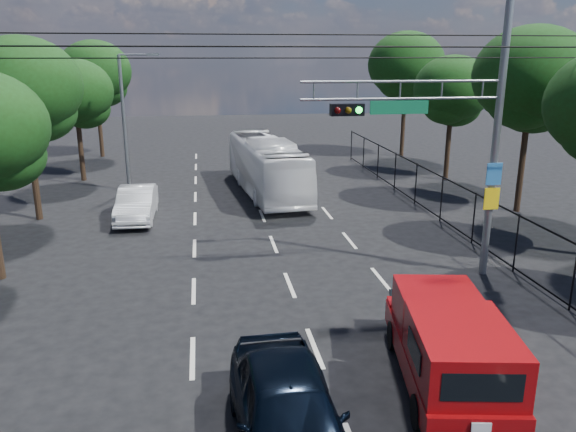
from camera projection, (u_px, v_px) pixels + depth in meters
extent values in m
cube|color=beige|center=(193.00, 357.00, 13.49)|extent=(0.12, 2.00, 0.01)
cube|color=beige|center=(194.00, 291.00, 17.29)|extent=(0.12, 2.00, 0.01)
cube|color=beige|center=(194.00, 248.00, 21.09)|extent=(0.12, 2.00, 0.01)
cube|color=beige|center=(195.00, 219.00, 24.88)|extent=(0.12, 2.00, 0.01)
cube|color=beige|center=(195.00, 197.00, 28.68)|extent=(0.12, 2.00, 0.01)
cube|color=beige|center=(196.00, 180.00, 32.48)|extent=(0.12, 2.00, 0.01)
cube|color=beige|center=(196.00, 167.00, 36.28)|extent=(0.12, 2.00, 0.01)
cube|color=beige|center=(196.00, 156.00, 40.07)|extent=(0.12, 2.00, 0.01)
cube|color=beige|center=(315.00, 348.00, 13.93)|extent=(0.12, 2.00, 0.01)
cube|color=beige|center=(290.00, 285.00, 17.73)|extent=(0.12, 2.00, 0.01)
cube|color=beige|center=(274.00, 244.00, 21.53)|extent=(0.12, 2.00, 0.01)
cube|color=beige|center=(262.00, 216.00, 25.32)|extent=(0.12, 2.00, 0.01)
cube|color=beige|center=(254.00, 195.00, 29.12)|extent=(0.12, 2.00, 0.01)
cube|color=beige|center=(247.00, 178.00, 32.92)|extent=(0.12, 2.00, 0.01)
cube|color=beige|center=(242.00, 166.00, 36.72)|extent=(0.12, 2.00, 0.01)
cube|color=beige|center=(238.00, 155.00, 40.51)|extent=(0.12, 2.00, 0.01)
cube|color=beige|center=(429.00, 339.00, 14.37)|extent=(0.12, 2.00, 0.01)
cube|color=beige|center=(381.00, 279.00, 18.17)|extent=(0.12, 2.00, 0.01)
cube|color=beige|center=(349.00, 240.00, 21.97)|extent=(0.12, 2.00, 0.01)
cube|color=beige|center=(327.00, 213.00, 25.76)|extent=(0.12, 2.00, 0.01)
cube|color=beige|center=(310.00, 192.00, 29.56)|extent=(0.12, 2.00, 0.01)
cube|color=beige|center=(298.00, 177.00, 33.36)|extent=(0.12, 2.00, 0.01)
cube|color=beige|center=(287.00, 164.00, 37.16)|extent=(0.12, 2.00, 0.01)
cube|color=beige|center=(279.00, 154.00, 40.95)|extent=(0.12, 2.00, 0.01)
cylinder|color=slate|center=(497.00, 130.00, 17.36)|extent=(0.24, 0.24, 9.50)
cylinder|color=slate|center=(404.00, 81.00, 16.49)|extent=(6.20, 0.08, 0.08)
cylinder|color=slate|center=(403.00, 99.00, 16.63)|extent=(6.20, 0.08, 0.08)
cube|color=black|center=(347.00, 110.00, 16.47)|extent=(1.00, 0.28, 0.35)
sphere|color=#3F0505|center=(338.00, 110.00, 16.28)|extent=(0.20, 0.20, 0.20)
sphere|color=#4C3805|center=(348.00, 110.00, 16.32)|extent=(0.20, 0.20, 0.20)
sphere|color=#0CE533|center=(359.00, 110.00, 16.37)|extent=(0.20, 0.20, 0.20)
cube|color=#0E633D|center=(399.00, 107.00, 16.69)|extent=(1.80, 0.05, 0.40)
cube|color=#276DB7|center=(494.00, 174.00, 17.60)|extent=(0.50, 0.04, 0.70)
cube|color=yellow|center=(492.00, 199.00, 17.83)|extent=(0.50, 0.04, 0.70)
cylinder|color=slate|center=(483.00, 89.00, 16.93)|extent=(0.05, 0.05, 0.50)
cylinder|color=slate|center=(442.00, 90.00, 16.74)|extent=(0.05, 0.05, 0.50)
cylinder|color=slate|center=(400.00, 90.00, 16.55)|extent=(0.05, 0.05, 0.50)
cylinder|color=slate|center=(358.00, 91.00, 16.36)|extent=(0.05, 0.05, 0.50)
cylinder|color=slate|center=(314.00, 91.00, 16.17)|extent=(0.05, 0.05, 0.50)
cylinder|color=slate|center=(124.00, 125.00, 29.10)|extent=(0.18, 0.18, 7.00)
cylinder|color=slate|center=(135.00, 55.00, 28.24)|extent=(1.60, 0.09, 0.09)
cube|color=slate|center=(153.00, 55.00, 28.37)|extent=(0.60, 0.22, 0.15)
cylinder|color=black|center=(303.00, 47.00, 13.83)|extent=(22.00, 0.04, 0.04)
cylinder|color=black|center=(282.00, 34.00, 17.04)|extent=(22.00, 0.04, 0.04)
cylinder|color=black|center=(276.00, 58.00, 18.66)|extent=(22.00, 0.04, 0.04)
cube|color=black|center=(464.00, 188.00, 22.10)|extent=(0.04, 34.00, 0.06)
cube|color=black|center=(460.00, 231.00, 22.60)|extent=(0.04, 34.00, 0.06)
cylinder|color=black|center=(574.00, 277.00, 15.72)|extent=(0.06, 0.06, 2.00)
cylinder|color=black|center=(516.00, 243.00, 18.57)|extent=(0.06, 0.06, 2.00)
cylinder|color=black|center=(474.00, 218.00, 21.42)|extent=(0.06, 0.06, 2.00)
cylinder|color=black|center=(441.00, 199.00, 24.26)|extent=(0.06, 0.06, 2.00)
cylinder|color=black|center=(416.00, 184.00, 27.11)|extent=(0.06, 0.06, 2.00)
cylinder|color=black|center=(395.00, 171.00, 29.96)|extent=(0.06, 0.06, 2.00)
cylinder|color=black|center=(378.00, 161.00, 32.81)|extent=(0.06, 0.06, 2.00)
cylinder|color=black|center=(364.00, 153.00, 35.66)|extent=(0.06, 0.06, 2.00)
cylinder|color=black|center=(351.00, 145.00, 38.50)|extent=(0.06, 0.06, 2.00)
cylinder|color=black|center=(522.00, 160.00, 25.45)|extent=(0.28, 0.28, 4.76)
ellipsoid|color=black|center=(532.00, 76.00, 24.41)|extent=(5.10, 5.10, 4.33)
ellipsoid|color=black|center=(533.00, 103.00, 25.08)|extent=(3.40, 3.40, 2.72)
ellipsoid|color=black|center=(525.00, 100.00, 24.45)|extent=(3.23, 3.23, 2.58)
cylinder|color=black|center=(448.00, 145.00, 32.13)|extent=(0.28, 0.28, 4.03)
ellipsoid|color=black|center=(453.00, 88.00, 31.25)|extent=(4.32, 4.32, 3.67)
ellipsoid|color=black|center=(455.00, 106.00, 31.88)|extent=(2.88, 2.88, 2.30)
ellipsoid|color=black|center=(447.00, 105.00, 31.25)|extent=(2.74, 2.74, 2.19)
cylinder|color=black|center=(403.00, 121.00, 39.63)|extent=(0.28, 0.28, 4.93)
ellipsoid|color=black|center=(406.00, 65.00, 38.56)|extent=(5.28, 5.28, 4.49)
ellipsoid|color=black|center=(409.00, 83.00, 39.25)|extent=(3.52, 3.52, 2.82)
ellipsoid|color=black|center=(402.00, 80.00, 38.61)|extent=(3.34, 3.34, 2.68)
ellipsoid|color=black|center=(1.00, 156.00, 17.53)|extent=(2.72, 2.72, 2.18)
cylinder|color=black|center=(33.00, 169.00, 24.21)|extent=(0.28, 0.28, 4.48)
ellipsoid|color=black|center=(23.00, 86.00, 23.24)|extent=(4.80, 4.80, 4.08)
ellipsoid|color=black|center=(38.00, 112.00, 23.89)|extent=(3.20, 3.20, 2.56)
ellipsoid|color=black|center=(15.00, 110.00, 23.26)|extent=(3.04, 3.04, 2.43)
cylinder|color=black|center=(81.00, 146.00, 31.95)|extent=(0.28, 0.28, 3.92)
ellipsoid|color=black|center=(75.00, 91.00, 31.09)|extent=(4.20, 4.20, 3.57)
ellipsoid|color=black|center=(85.00, 109.00, 31.71)|extent=(2.80, 2.80, 2.24)
ellipsoid|color=black|center=(69.00, 107.00, 31.08)|extent=(2.66, 2.66, 2.13)
cylinder|color=black|center=(100.00, 124.00, 39.42)|extent=(0.28, 0.28, 4.59)
ellipsoid|color=black|center=(95.00, 71.00, 38.42)|extent=(4.92, 4.92, 4.18)
ellipsoid|color=black|center=(103.00, 88.00, 39.08)|extent=(3.28, 3.28, 2.62)
ellipsoid|color=black|center=(90.00, 86.00, 38.45)|extent=(3.12, 3.12, 2.49)
cylinder|color=black|center=(394.00, 336.00, 13.82)|extent=(0.38, 0.73, 0.70)
cylinder|color=black|center=(463.00, 336.00, 13.78)|extent=(0.38, 0.73, 0.70)
cylinder|color=black|center=(420.00, 412.00, 10.85)|extent=(0.38, 0.73, 0.70)
cylinder|color=black|center=(508.00, 414.00, 10.82)|extent=(0.38, 0.73, 0.70)
cube|color=maroon|center=(445.00, 359.00, 12.24)|extent=(2.73, 5.24, 0.56)
cube|color=maroon|center=(424.00, 311.00, 14.38)|extent=(1.91, 0.86, 0.55)
cube|color=black|center=(422.00, 297.00, 14.56)|extent=(1.74, 0.69, 0.31)
cube|color=maroon|center=(436.00, 306.00, 13.14)|extent=(2.04, 1.83, 0.95)
cube|color=black|center=(444.00, 318.00, 12.41)|extent=(1.53, 0.32, 0.55)
cube|color=maroon|center=(462.00, 352.00, 10.97)|extent=(2.27, 2.83, 1.05)
cube|color=black|center=(511.00, 351.00, 10.94)|extent=(0.25, 1.18, 0.45)
cube|color=black|center=(414.00, 350.00, 10.98)|extent=(0.25, 1.18, 0.45)
cube|color=black|center=(482.00, 387.00, 9.76)|extent=(1.43, 0.30, 0.55)
cube|color=silver|center=(481.00, 427.00, 9.80)|extent=(0.35, 0.09, 0.18)
imported|color=black|center=(288.00, 413.00, 10.07)|extent=(2.06, 4.88, 1.65)
imported|color=white|center=(267.00, 166.00, 29.21)|extent=(3.38, 10.43, 2.85)
imported|color=white|center=(137.00, 204.00, 24.60)|extent=(1.56, 4.36, 1.43)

